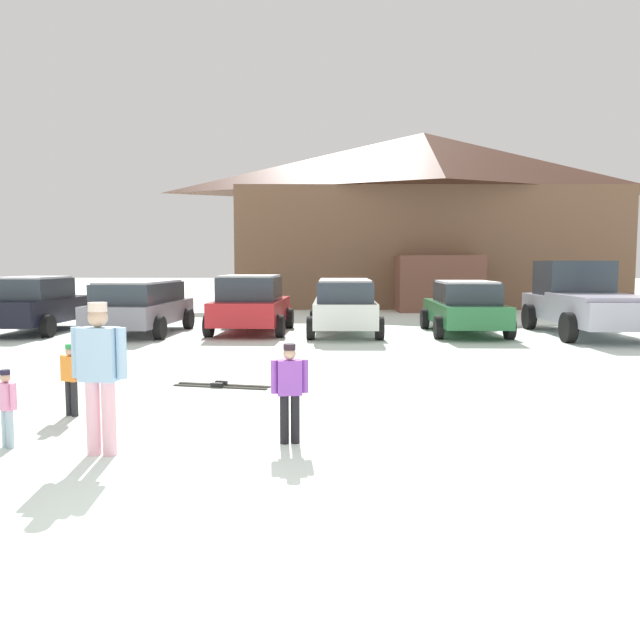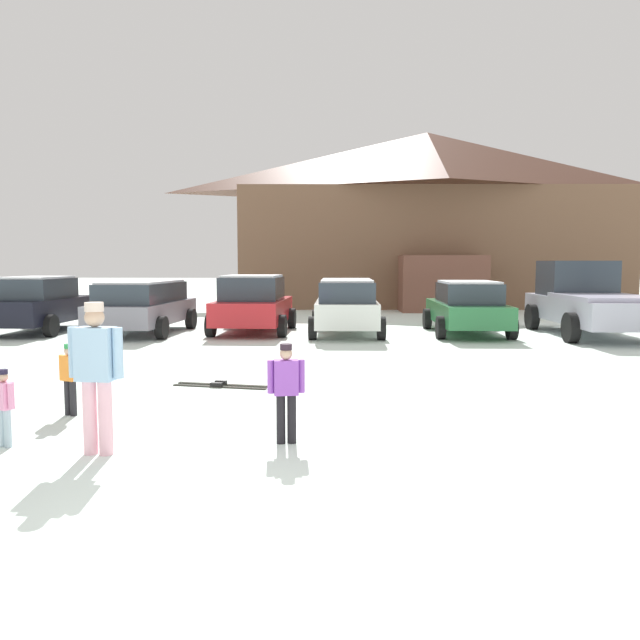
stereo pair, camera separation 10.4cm
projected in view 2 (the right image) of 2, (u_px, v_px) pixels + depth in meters
ground at (196, 528)px, 4.92m from camera, size 160.00×160.00×0.00m
ski_lodge at (426, 218)px, 30.83m from camera, size 18.74×9.91×8.45m
parked_black_sedan at (40, 304)px, 18.81m from camera, size 2.11×4.37×1.68m
parked_grey_wagon at (143, 305)px, 18.39m from camera, size 2.34×4.54×1.56m
parked_red_sedan at (253, 304)px, 18.65m from camera, size 2.30×4.04×1.73m
parked_white_suv at (346, 305)px, 18.08m from camera, size 2.15×4.10×1.62m
parked_green_coupe at (467, 307)px, 18.26m from camera, size 2.20×4.45×1.56m
pickup_truck at (587, 301)px, 18.07m from camera, size 2.58×5.59×2.15m
skier_child_in_pink_snowsuit at (4, 403)px, 7.06m from camera, size 0.29×0.22×0.89m
skier_child_in_orange_jacket at (70, 375)px, 8.51m from camera, size 0.34×0.23×0.99m
skier_adult_in_blue_parka at (96, 369)px, 6.74m from camera, size 0.62×0.27×1.67m
skier_child_in_purple_jacket at (286, 387)px, 7.18m from camera, size 0.43×0.21×1.16m
pair_of_skis at (221, 385)px, 10.57m from camera, size 1.68×0.57×0.08m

